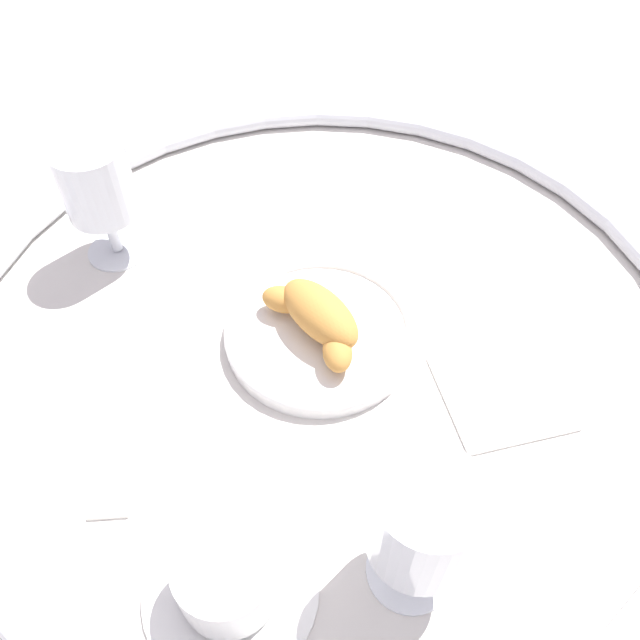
{
  "coord_description": "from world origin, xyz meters",
  "views": [
    {
      "loc": [
        -0.38,
        0.17,
        0.52
      ],
      "look_at": [
        -0.01,
        0.01,
        0.03
      ],
      "focal_mm": 36.25,
      "sensor_mm": 36.0,
      "label": 1
    }
  ],
  "objects": [
    {
      "name": "ground_plane",
      "position": [
        0.0,
        0.0,
        0.0
      ],
      "size": [
        2.2,
        2.2,
        0.0
      ],
      "primitive_type": "plane",
      "color": "silver"
    },
    {
      "name": "table_chrome_rim",
      "position": [
        0.0,
        0.0,
        0.01
      ],
      "size": [
        0.76,
        0.76,
        0.02
      ],
      "primitive_type": "torus",
      "color": "silver",
      "rests_on": "ground_plane"
    },
    {
      "name": "pastry_plate",
      "position": [
        -0.01,
        0.01,
        0.01
      ],
      "size": [
        0.19,
        0.19,
        0.02
      ],
      "color": "white",
      "rests_on": "ground_plane"
    },
    {
      "name": "croissant_large",
      "position": [
        -0.01,
        0.01,
        0.04
      ],
      "size": [
        0.13,
        0.09,
        0.04
      ],
      "color": "#CC893D",
      "rests_on": "pastry_plate"
    },
    {
      "name": "coffee_cup_near",
      "position": [
        -0.21,
        0.17,
        0.03
      ],
      "size": [
        0.14,
        0.14,
        0.06
      ],
      "color": "white",
      "rests_on": "ground_plane"
    },
    {
      "name": "juice_glass_left",
      "position": [
        -0.25,
        0.04,
        0.1
      ],
      "size": [
        0.08,
        0.08,
        0.14
      ],
      "color": "white",
      "rests_on": "ground_plane"
    },
    {
      "name": "juice_glass_right",
      "position": [
        0.2,
        0.17,
        0.09
      ],
      "size": [
        0.08,
        0.08,
        0.14
      ],
      "color": "white",
      "rests_on": "ground_plane"
    },
    {
      "name": "sugar_packet",
      "position": [
        -0.09,
        0.24,
        0.0
      ],
      "size": [
        0.06,
        0.05,
        0.01
      ],
      "primitive_type": "cube",
      "rotation": [
        0.0,
        0.0,
        -0.34
      ],
      "color": "white",
      "rests_on": "ground_plane"
    },
    {
      "name": "folded_napkin",
      "position": [
        -0.14,
        -0.12,
        0.0
      ],
      "size": [
        0.13,
        0.13,
        0.01
      ],
      "primitive_type": "cube",
      "rotation": [
        0.0,
        0.0,
        -0.17
      ],
      "color": "silver",
      "rests_on": "ground_plane"
    }
  ]
}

